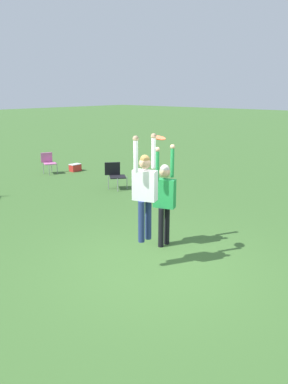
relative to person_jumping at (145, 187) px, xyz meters
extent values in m
plane|color=#3D662D|center=(0.20, -0.15, -1.60)|extent=(120.00, 120.00, 0.00)
cylinder|color=navy|center=(-0.10, 0.00, -0.65)|extent=(0.12, 0.12, 0.79)
cylinder|color=navy|center=(0.10, 0.00, -0.65)|extent=(0.12, 0.12, 0.79)
cube|color=white|center=(0.00, 0.00, 0.02)|extent=(0.33, 0.48, 0.56)
sphere|color=tan|center=(0.00, 0.00, 0.44)|extent=(0.21, 0.21, 0.21)
sphere|color=olive|center=(0.00, 0.00, 0.49)|extent=(0.18, 0.18, 0.18)
cylinder|color=white|center=(-0.24, 0.00, 0.60)|extent=(0.08, 0.08, 0.59)
sphere|color=tan|center=(-0.24, 0.00, 0.90)|extent=(0.10, 0.10, 0.10)
cylinder|color=white|center=(0.24, 0.00, 0.60)|extent=(0.08, 0.08, 0.59)
sphere|color=tan|center=(0.24, 0.00, 0.90)|extent=(0.10, 0.10, 0.10)
cylinder|color=black|center=(0.95, 0.37, -1.16)|extent=(0.12, 0.12, 0.87)
cylinder|color=black|center=(1.16, 0.37, -1.16)|extent=(0.12, 0.12, 0.87)
cube|color=green|center=(1.06, 0.37, -0.42)|extent=(0.34, 0.50, 0.62)
sphere|color=tan|center=(1.06, 0.37, 0.04)|extent=(0.24, 0.24, 0.24)
sphere|color=#B7B2AD|center=(1.06, 0.37, 0.11)|extent=(0.20, 0.20, 0.20)
cylinder|color=green|center=(0.80, 0.37, 0.22)|extent=(0.08, 0.08, 0.65)
sphere|color=tan|center=(0.80, 0.37, 0.55)|extent=(0.10, 0.10, 0.10)
cylinder|color=green|center=(1.31, 0.37, 0.22)|extent=(0.08, 0.08, 0.65)
sphere|color=tan|center=(1.31, 0.37, 0.55)|extent=(0.10, 0.10, 0.10)
cylinder|color=#E04C23|center=(0.44, 0.05, 0.84)|extent=(0.26, 0.26, 0.07)
cylinder|color=gray|center=(3.56, 8.22, -1.38)|extent=(0.02, 0.02, 0.44)
cylinder|color=gray|center=(3.95, 8.22, -1.38)|extent=(0.02, 0.02, 0.44)
cylinder|color=gray|center=(3.56, 8.61, -1.38)|extent=(0.02, 0.02, 0.44)
cylinder|color=gray|center=(3.95, 8.61, -1.38)|extent=(0.02, 0.02, 0.44)
cube|color=#C666A3|center=(3.76, 8.42, -1.18)|extent=(0.61, 0.61, 0.04)
cube|color=#C666A3|center=(3.76, 8.63, -0.95)|extent=(0.46, 0.29, 0.41)
cylinder|color=gray|center=(3.60, 4.37, -1.37)|extent=(0.02, 0.02, 0.45)
cylinder|color=gray|center=(4.06, 4.37, -1.37)|extent=(0.02, 0.02, 0.45)
cylinder|color=gray|center=(3.60, 4.82, -1.37)|extent=(0.02, 0.02, 0.45)
cylinder|color=gray|center=(4.06, 4.82, -1.37)|extent=(0.02, 0.02, 0.45)
cube|color=black|center=(3.83, 4.59, -1.17)|extent=(0.75, 0.75, 0.04)
cube|color=black|center=(3.83, 4.84, -0.92)|extent=(0.48, 0.43, 0.46)
cube|color=red|center=(4.74, 8.05, -1.46)|extent=(0.45, 0.30, 0.28)
cube|color=silver|center=(4.74, 8.05, -1.31)|extent=(0.46, 0.30, 0.02)
camera|label=1|loc=(-4.97, -4.34, 1.69)|focal=35.00mm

